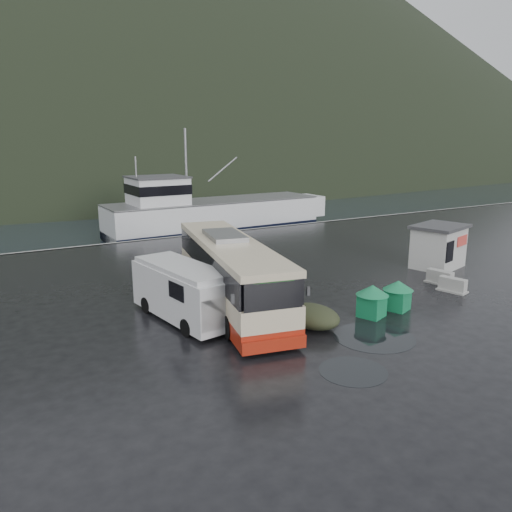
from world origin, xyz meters
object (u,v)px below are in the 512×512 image
jersey_barrier_b (452,291)px  coach_bus (231,306)px  ticket_kiosk (437,267)px  jersey_barrier_a (439,284)px  fishing_trawler (215,219)px  waste_bin_left (371,316)px  waste_bin_right (397,310)px  dome_tent (313,327)px  white_van (184,319)px

jersey_barrier_b → coach_bus: bearing=161.6°
ticket_kiosk → jersey_barrier_a: bearing=-153.0°
jersey_barrier_b → fishing_trawler: size_ratio=0.06×
coach_bus → waste_bin_left: bearing=-31.3°
waste_bin_right → jersey_barrier_b: (4.75, 0.66, 0.00)m
dome_tent → jersey_barrier_a: 10.42m
waste_bin_left → waste_bin_right: waste_bin_left is taller
dome_tent → jersey_barrier_b: dome_tent is taller
waste_bin_left → dome_tent: (-3.18, 0.24, 0.00)m
ticket_kiosk → fishing_trawler: fishing_trawler is taller
waste_bin_right → fishing_trawler: 29.67m
waste_bin_left → fishing_trawler: (5.71, 29.50, 0.00)m
dome_tent → ticket_kiosk: bearing=19.1°
white_van → dome_tent: 5.90m
coach_bus → fishing_trawler: bearing=77.9°
waste_bin_right → coach_bus: bearing=146.4°
jersey_barrier_a → dome_tent: bearing=-169.6°
ticket_kiosk → coach_bus: bearing=164.7°
white_van → jersey_barrier_b: 14.58m
fishing_trawler → waste_bin_right: bearing=-99.6°
ticket_kiosk → dome_tent: bearing=-177.0°
coach_bus → waste_bin_left: size_ratio=8.15×
coach_bus → fishing_trawler: (10.73, 24.91, 0.00)m
waste_bin_left → fishing_trawler: 30.05m
coach_bus → waste_bin_right: (6.75, -4.49, 0.00)m
white_van → ticket_kiosk: size_ratio=1.77×
jersey_barrier_b → fishing_trawler: fishing_trawler is taller
jersey_barrier_b → waste_bin_left: bearing=-173.3°
ticket_kiosk → jersey_barrier_b: ticket_kiosk is taller
jersey_barrier_a → waste_bin_left: bearing=-163.3°
waste_bin_left → waste_bin_right: size_ratio=1.04×
waste_bin_left → fishing_trawler: bearing=79.1°
jersey_barrier_b → white_van: bearing=167.2°
white_van → jersey_barrier_a: (14.81, -1.86, 0.00)m
white_van → jersey_barrier_b: bearing=-21.8°
waste_bin_left → dome_tent: 3.19m
coach_bus → waste_bin_right: coach_bus is taller
white_van → jersey_barrier_b: white_van is taller
coach_bus → dome_tent: (1.84, -4.35, 0.00)m
jersey_barrier_b → fishing_trawler: bearing=91.5°
coach_bus → ticket_kiosk: (14.94, 0.19, 0.00)m
dome_tent → fishing_trawler: size_ratio=0.10×
waste_bin_right → ticket_kiosk: (8.19, 4.68, 0.00)m
waste_bin_left → jersey_barrier_b: 6.52m
waste_bin_left → dome_tent: bearing=175.6°
dome_tent → jersey_barrier_b: (9.66, 0.52, 0.00)m
jersey_barrier_b → waste_bin_right: bearing=-172.1°
coach_bus → jersey_barrier_b: size_ratio=8.16×
waste_bin_right → jersey_barrier_a: bearing=20.7°
waste_bin_right → ticket_kiosk: bearing=29.8°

